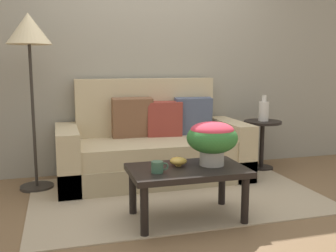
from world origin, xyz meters
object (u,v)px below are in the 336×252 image
(coffee_table, at_px, (187,175))
(table_vase, at_px, (264,110))
(potted_plant, at_px, (212,138))
(coffee_mug, at_px, (158,167))
(couch, at_px, (153,149))
(side_table, at_px, (262,136))
(snack_bowl, at_px, (178,161))
(floor_lamp, at_px, (29,40))

(coffee_table, relative_size, table_vase, 3.05)
(coffee_table, relative_size, potted_plant, 2.24)
(coffee_table, height_order, coffee_mug, coffee_mug)
(potted_plant, bearing_deg, couch, 100.03)
(side_table, xyz_separation_m, snack_bowl, (-1.38, -1.12, 0.07))
(coffee_table, bearing_deg, floor_lamp, 135.75)
(side_table, bearing_deg, potted_plant, -133.61)
(coffee_mug, bearing_deg, snack_bowl, 35.69)
(coffee_table, distance_m, snack_bowl, 0.14)
(floor_lamp, xyz_separation_m, table_vase, (2.52, 0.04, -0.75))
(snack_bowl, relative_size, table_vase, 0.46)
(floor_lamp, distance_m, snack_bowl, 1.85)
(couch, xyz_separation_m, floor_lamp, (-1.19, -0.02, 1.12))
(side_table, xyz_separation_m, coffee_mug, (-1.59, -1.27, 0.07))
(floor_lamp, bearing_deg, snack_bowl, -43.49)
(coffee_table, height_order, side_table, side_table)
(coffee_table, distance_m, floor_lamp, 1.98)
(coffee_table, bearing_deg, snack_bowl, 122.79)
(coffee_mug, bearing_deg, potted_plant, 11.44)
(coffee_mug, bearing_deg, table_vase, 38.48)
(snack_bowl, xyz_separation_m, table_vase, (1.39, 1.12, 0.23))
(floor_lamp, height_order, snack_bowl, floor_lamp)
(side_table, height_order, table_vase, table_vase)
(coffee_table, height_order, potted_plant, potted_plant)
(couch, bearing_deg, potted_plant, -79.97)
(potted_plant, distance_m, table_vase, 1.63)
(side_table, bearing_deg, floor_lamp, -178.99)
(coffee_table, bearing_deg, coffee_mug, -164.32)
(couch, distance_m, floor_lamp, 1.64)
(snack_bowl, distance_m, table_vase, 1.80)
(couch, xyz_separation_m, potted_plant, (0.20, -1.14, 0.32))
(couch, xyz_separation_m, side_table, (1.32, 0.03, 0.07))
(floor_lamp, xyz_separation_m, potted_plant, (1.40, -1.13, -0.80))
(potted_plant, height_order, snack_bowl, potted_plant)
(couch, bearing_deg, coffee_mug, -102.26)
(floor_lamp, bearing_deg, table_vase, 1.01)
(floor_lamp, bearing_deg, coffee_mug, -52.94)
(coffee_mug, bearing_deg, coffee_table, 15.68)
(floor_lamp, height_order, coffee_mug, floor_lamp)
(floor_lamp, height_order, table_vase, floor_lamp)
(potted_plant, relative_size, table_vase, 1.36)
(coffee_table, relative_size, coffee_mug, 6.87)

